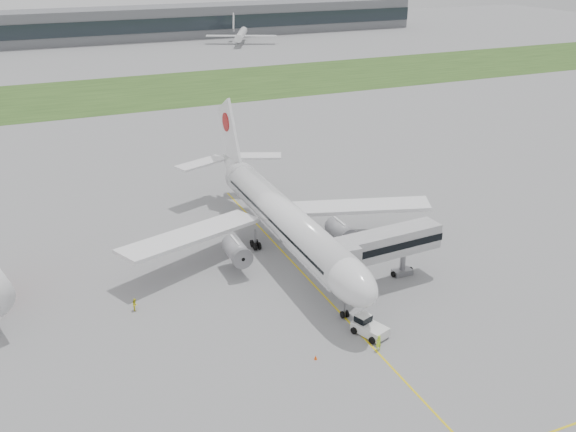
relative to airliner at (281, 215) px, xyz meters
name	(u,v)px	position (x,y,z in m)	size (l,w,h in m)	color
ground	(295,264)	(0.00, -4.87, -5.66)	(600.00, 600.00, 0.00)	gray
apron_markings	(310,280)	(0.00, -9.87, -5.66)	(70.00, 70.00, 0.04)	yellow
grass_strip	(133,92)	(0.00, 115.13, -5.65)	(600.00, 50.00, 0.02)	#28451A
terminal_building	(84,26)	(0.00, 225.00, 1.34)	(320.00, 22.30, 14.00)	slate
airliner	(281,215)	(0.00, 0.00, 0.00)	(48.13, 53.95, 17.88)	white
pushback_tug	(368,326)	(0.88, -23.95, -4.70)	(3.81, 4.60, 2.08)	silver
jet_bridge	(381,246)	(8.02, -14.35, -0.06)	(16.35, 5.69, 7.57)	#B5B5B8
safety_cone_left	(316,357)	(-6.84, -26.10, -5.40)	(0.37, 0.37, 0.51)	#FF510D
safety_cone_right	(360,327)	(0.50, -22.89, -5.36)	(0.44, 0.44, 0.61)	#FF510D
ground_crew_near	(378,343)	(0.31, -27.24, -4.72)	(0.69, 0.45, 1.88)	#C0F729
ground_crew_far	(135,304)	(-22.88, -8.18, -4.86)	(0.78, 0.60, 1.60)	yellow
distant_aircraft_right	(242,44)	(62.16, 193.75, -5.66)	(30.63, 27.02, 11.71)	white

